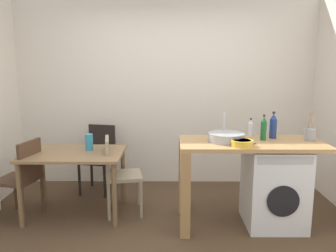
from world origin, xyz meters
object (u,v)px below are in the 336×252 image
object	(u,v)px
bottle_squat_brown	(264,129)
bottle_clear_small	(273,126)
vase	(89,142)
washing_machine	(274,186)
mixing_bowl	(242,143)
utensil_crock	(310,134)
bottle_tall_green	(251,128)
dining_table	(74,160)
chair_person_seat	(23,175)
chair_opposite	(117,171)
chair_spare_by_wall	(99,154)

from	to	relation	value
bottle_squat_brown	bottle_clear_small	size ratio (longest dim) A/B	0.94
bottle_squat_brown	vase	world-z (taller)	bottle_squat_brown
washing_machine	bottle_squat_brown	xyz separation A→B (m)	(-0.12, 0.07, 0.61)
bottle_squat_brown	mixing_bowl	distance (m)	0.40
utensil_crock	bottle_tall_green	bearing A→B (deg)	159.68
dining_table	vase	size ratio (longest dim) A/B	5.84
dining_table	bottle_tall_green	world-z (taller)	bottle_tall_green
dining_table	bottle_clear_small	world-z (taller)	bottle_clear_small
chair_person_seat	bottle_tall_green	xyz separation A→B (m)	(2.53, 0.15, 0.50)
chair_person_seat	vase	xyz separation A→B (m)	(0.70, 0.22, 0.33)
mixing_bowl	bottle_clear_small	bearing A→B (deg)	41.61
dining_table	chair_opposite	xyz separation A→B (m)	(0.48, 0.04, -0.14)
chair_opposite	bottle_squat_brown	size ratio (longest dim) A/B	3.28
bottle_clear_small	chair_opposite	bearing A→B (deg)	176.68
bottle_squat_brown	bottle_clear_small	bearing A→B (deg)	36.67
bottle_tall_green	chair_spare_by_wall	bearing A→B (deg)	158.42
bottle_tall_green	bottle_squat_brown	distance (m)	0.22
chair_spare_by_wall	washing_machine	xyz separation A→B (m)	(2.08, -1.01, -0.08)
chair_person_seat	mixing_bowl	distance (m)	2.40
utensil_crock	chair_opposite	bearing A→B (deg)	174.05
dining_table	chair_opposite	world-z (taller)	chair_opposite
bottle_tall_green	washing_machine	bearing A→B (deg)	-51.49
dining_table	utensil_crock	xyz separation A→B (m)	(2.56, -0.18, 0.35)
vase	bottle_clear_small	bearing A→B (deg)	-4.55
chair_person_seat	bottle_squat_brown	xyz separation A→B (m)	(2.62, -0.04, 0.54)
bottle_squat_brown	utensil_crock	world-z (taller)	utensil_crock
dining_table	bottle_clear_small	bearing A→B (deg)	-1.65
dining_table	bottle_clear_small	size ratio (longest dim) A/B	3.77
bottle_tall_green	mixing_bowl	bearing A→B (deg)	-112.51
chair_spare_by_wall	vase	distance (m)	0.75
dining_table	bottle_squat_brown	world-z (taller)	bottle_squat_brown
chair_opposite	utensil_crock	bearing A→B (deg)	73.70
utensil_crock	mixing_bowl	bearing A→B (deg)	-162.07
chair_spare_by_wall	utensil_crock	size ratio (longest dim) A/B	3.00
dining_table	chair_person_seat	bearing A→B (deg)	-168.04
bottle_tall_green	bottle_clear_small	bearing A→B (deg)	-23.77
bottle_clear_small	mixing_bowl	size ratio (longest dim) A/B	1.32
chair_opposite	utensil_crock	xyz separation A→B (m)	(2.09, -0.22, 0.48)
chair_opposite	mixing_bowl	distance (m)	1.47
bottle_squat_brown	chair_spare_by_wall	bearing A→B (deg)	154.52
chair_person_seat	dining_table	bearing A→B (deg)	-65.64
chair_person_seat	utensil_crock	bearing A→B (deg)	-78.80
bottle_squat_brown	vase	size ratio (longest dim) A/B	1.46
chair_person_seat	vase	distance (m)	0.80
mixing_bowl	dining_table	bearing A→B (deg)	166.48
dining_table	bottle_tall_green	xyz separation A→B (m)	(1.98, 0.03, 0.37)
bottle_clear_small	chair_spare_by_wall	bearing A→B (deg)	158.18
bottle_squat_brown	utensil_crock	distance (m)	0.49
chair_opposite	bottle_clear_small	xyz separation A→B (m)	(1.73, -0.10, 0.54)
chair_person_seat	washing_machine	world-z (taller)	chair_person_seat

